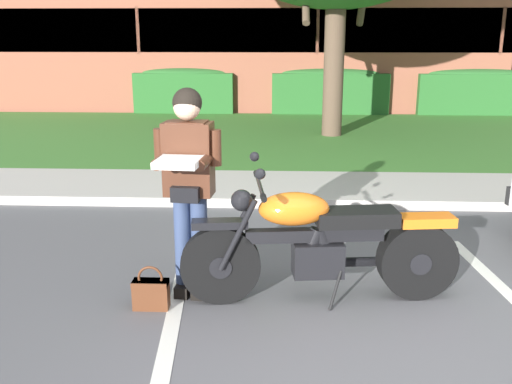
{
  "coord_description": "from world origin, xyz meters",
  "views": [
    {
      "loc": [
        -0.59,
        -3.36,
        2.1
      ],
      "look_at": [
        -0.8,
        1.17,
        0.85
      ],
      "focal_mm": 40.41,
      "sensor_mm": 36.0,
      "label": 1
    }
  ],
  "objects_px": {
    "motorcycle": "(331,244)",
    "rider_person": "(188,177)",
    "hedge_center_right": "(477,91)",
    "brick_building": "(308,34)",
    "hedge_left": "(185,89)",
    "handbag": "(151,292)",
    "hedge_center_left": "(329,90)"
  },
  "relations": [
    {
      "from": "hedge_center_right",
      "to": "brick_building",
      "type": "relative_size",
      "value": 0.12
    },
    {
      "from": "handbag",
      "to": "hedge_center_left",
      "type": "bearing_deg",
      "value": 78.79
    },
    {
      "from": "hedge_center_left",
      "to": "hedge_center_right",
      "type": "relative_size",
      "value": 0.95
    },
    {
      "from": "rider_person",
      "to": "handbag",
      "type": "distance_m",
      "value": 0.95
    },
    {
      "from": "hedge_center_left",
      "to": "brick_building",
      "type": "xyz_separation_m",
      "value": [
        -0.36,
        5.75,
        1.43
      ]
    },
    {
      "from": "hedge_center_right",
      "to": "motorcycle",
      "type": "bearing_deg",
      "value": -112.8
    },
    {
      "from": "handbag",
      "to": "hedge_center_left",
      "type": "distance_m",
      "value": 11.64
    },
    {
      "from": "hedge_left",
      "to": "brick_building",
      "type": "distance_m",
      "value": 6.88
    },
    {
      "from": "hedge_center_left",
      "to": "hedge_center_right",
      "type": "bearing_deg",
      "value": 0.0
    },
    {
      "from": "handbag",
      "to": "hedge_left",
      "type": "relative_size",
      "value": 0.14
    },
    {
      "from": "hedge_left",
      "to": "hedge_center_right",
      "type": "distance_m",
      "value": 7.71
    },
    {
      "from": "rider_person",
      "to": "hedge_left",
      "type": "bearing_deg",
      "value": 99.57
    },
    {
      "from": "motorcycle",
      "to": "brick_building",
      "type": "relative_size",
      "value": 0.08
    },
    {
      "from": "rider_person",
      "to": "handbag",
      "type": "bearing_deg",
      "value": -136.4
    },
    {
      "from": "hedge_left",
      "to": "hedge_center_right",
      "type": "height_order",
      "value": "same"
    },
    {
      "from": "hedge_left",
      "to": "hedge_center_right",
      "type": "xyz_separation_m",
      "value": [
        7.71,
        -0.0,
        0.0
      ]
    },
    {
      "from": "rider_person",
      "to": "hedge_left",
      "type": "relative_size",
      "value": 0.65
    },
    {
      "from": "handbag",
      "to": "brick_building",
      "type": "distance_m",
      "value": 17.37
    },
    {
      "from": "motorcycle",
      "to": "rider_person",
      "type": "relative_size",
      "value": 1.31
    },
    {
      "from": "handbag",
      "to": "hedge_center_right",
      "type": "distance_m",
      "value": 12.95
    },
    {
      "from": "hedge_center_left",
      "to": "brick_building",
      "type": "bearing_deg",
      "value": 93.61
    },
    {
      "from": "hedge_center_left",
      "to": "brick_building",
      "type": "distance_m",
      "value": 5.94
    },
    {
      "from": "motorcycle",
      "to": "hedge_center_right",
      "type": "xyz_separation_m",
      "value": [
        4.69,
        11.17,
        0.17
      ]
    },
    {
      "from": "motorcycle",
      "to": "hedge_center_left",
      "type": "relative_size",
      "value": 0.74
    },
    {
      "from": "handbag",
      "to": "rider_person",
      "type": "bearing_deg",
      "value": 43.6
    },
    {
      "from": "motorcycle",
      "to": "rider_person",
      "type": "height_order",
      "value": "rider_person"
    },
    {
      "from": "hedge_center_right",
      "to": "brick_building",
      "type": "bearing_deg",
      "value": 126.26
    },
    {
      "from": "handbag",
      "to": "hedge_left",
      "type": "bearing_deg",
      "value": 97.96
    },
    {
      "from": "motorcycle",
      "to": "handbag",
      "type": "relative_size",
      "value": 6.23
    },
    {
      "from": "motorcycle",
      "to": "hedge_left",
      "type": "height_order",
      "value": "hedge_left"
    },
    {
      "from": "hedge_left",
      "to": "brick_building",
      "type": "relative_size",
      "value": 0.1
    },
    {
      "from": "motorcycle",
      "to": "hedge_left",
      "type": "xyz_separation_m",
      "value": [
        -3.02,
        11.17,
        0.17
      ]
    }
  ]
}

